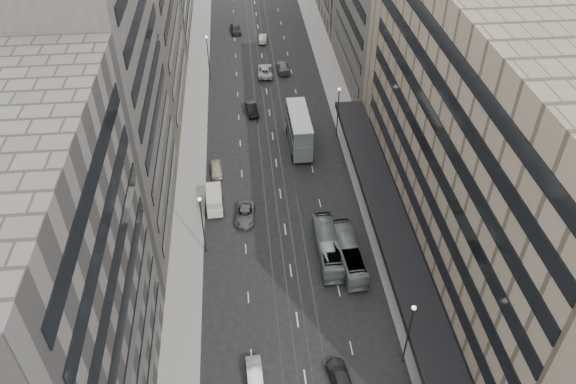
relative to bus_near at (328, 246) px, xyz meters
name	(u,v)px	position (x,y,z in m)	size (l,w,h in m)	color
ground	(298,327)	(-4.52, -10.07, -1.40)	(220.00, 220.00, 0.00)	black
sidewalk_right	(348,126)	(7.48, 27.43, -1.33)	(4.00, 125.00, 0.15)	gray
sidewalk_left	(194,134)	(-16.52, 27.43, -1.33)	(4.00, 125.00, 0.15)	gray
department_store	(503,153)	(16.94, -2.07, 13.54)	(19.20, 60.00, 30.00)	gray
building_right_mid	(394,15)	(16.98, 41.93, 10.60)	(15.00, 28.00, 24.00)	#45403B
building_left_a	(19,311)	(-26.02, -18.07, 13.60)	(15.00, 28.00, 30.00)	#65605B
building_left_b	(83,101)	(-26.02, 8.93, 15.60)	(15.00, 26.00, 34.00)	#45403B
building_left_c	(123,37)	(-26.02, 35.93, 11.10)	(15.00, 28.00, 25.00)	#675E50
lamp_right_near	(410,328)	(5.18, -15.07, 3.80)	(0.44, 0.44, 8.32)	#262628
lamp_right_far	(338,107)	(5.18, 24.93, 3.80)	(0.44, 0.44, 8.32)	#262628
lamp_left_near	(202,219)	(-14.22, 1.93, 3.80)	(0.44, 0.44, 8.32)	#262628
lamp_left_far	(208,53)	(-14.22, 44.93, 3.80)	(0.44, 0.44, 8.32)	#262628
bus_near	(328,246)	(0.00, 0.00, 0.00)	(2.36, 10.08, 2.81)	gray
bus_far	(348,253)	(2.22, -1.32, -0.02)	(2.32, 9.91, 2.76)	gray
double_decker	(299,129)	(-0.81, 22.83, 1.55)	(3.22, 10.04, 5.47)	slate
panel_van	(214,200)	(-13.18, 9.62, 0.12)	(2.33, 4.48, 2.77)	silver
sedan_1	(255,376)	(-9.28, -15.73, -0.72)	(1.45, 4.15, 1.37)	white
sedan_2	(245,214)	(-9.36, 7.39, -0.72)	(2.27, 4.92, 1.37)	#565658
sedan_3	(340,377)	(-1.30, -16.69, -0.72)	(1.93, 4.74, 1.38)	#252527
sedan_4	(216,169)	(-13.02, 17.33, -0.74)	(1.57, 3.91, 1.33)	#BFB69E
sedan_5	(252,109)	(-7.35, 33.01, -0.65)	(1.61, 4.61, 1.52)	black
sedan_6	(265,71)	(-4.38, 46.18, -0.61)	(2.63, 5.71, 1.59)	silver
sedan_7	(283,67)	(-1.06, 47.25, -0.64)	(2.13, 5.24, 1.52)	#5C5C5E
sedan_8	(236,29)	(-9.22, 65.31, -0.58)	(1.95, 4.84, 1.65)	#242426
sedan_9	(263,38)	(-3.93, 60.35, -0.70)	(1.49, 4.28, 1.41)	beige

